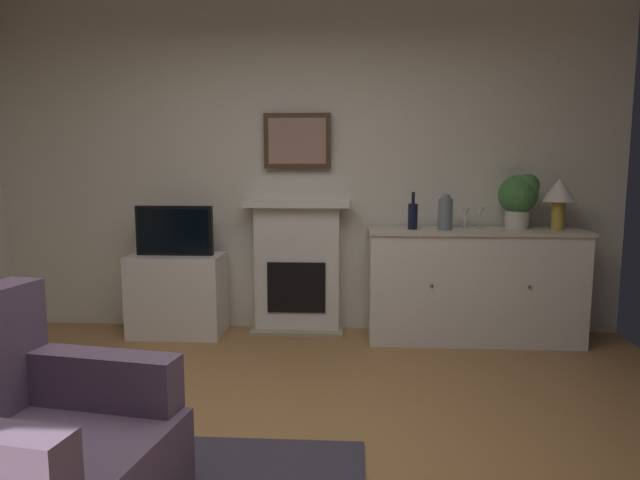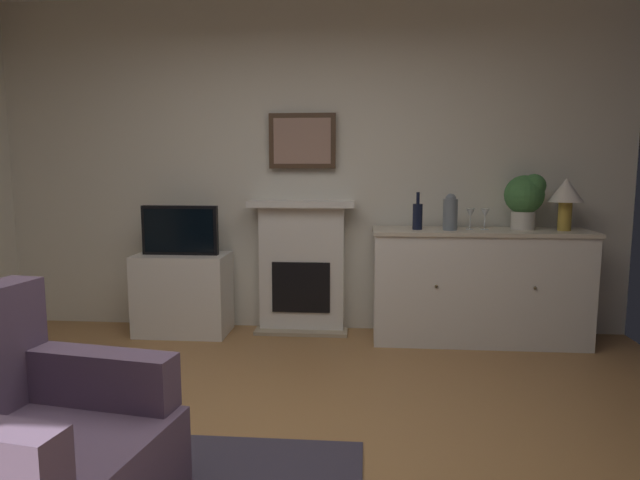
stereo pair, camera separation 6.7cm
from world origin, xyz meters
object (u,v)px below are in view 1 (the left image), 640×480
object	(u,v)px
framed_picture	(297,141)
table_lamp	(559,194)
tv_cabinet	(178,295)
tv_set	(174,231)
wine_bottle	(413,216)
potted_plant_small	(519,196)
vase_decorative	(445,212)
armchair	(24,451)
wine_glass_left	(465,214)
sideboard_cabinet	(473,285)
fireplace_unit	(297,267)
wine_glass_center	(479,214)

from	to	relation	value
framed_picture	table_lamp	xyz separation A→B (m)	(2.04, -0.22, -0.41)
tv_cabinet	tv_set	distance (m)	0.53
wine_bottle	potted_plant_small	world-z (taller)	potted_plant_small
table_lamp	tv_cabinet	xyz separation A→B (m)	(-3.02, 0.02, -0.84)
framed_picture	wine_bottle	world-z (taller)	framed_picture
vase_decorative	potted_plant_small	bearing A→B (deg)	9.30
wine_bottle	potted_plant_small	bearing A→B (deg)	4.81
table_lamp	wine_bottle	xyz separation A→B (m)	(-1.11, -0.02, -0.17)
wine_bottle	framed_picture	bearing A→B (deg)	165.10
potted_plant_small	armchair	size ratio (longest dim) A/B	0.47
vase_decorative	tv_set	size ratio (longest dim) A/B	0.45
table_lamp	tv_set	size ratio (longest dim) A/B	0.65
framed_picture	wine_glass_left	distance (m)	1.47
sideboard_cabinet	armchair	xyz separation A→B (m)	(-2.11, -2.58, -0.07)
table_lamp	wine_bottle	size ratio (longest dim) A/B	1.38
wine_bottle	tv_cabinet	xyz separation A→B (m)	(-1.90, 0.04, -0.67)
armchair	tv_set	bearing A→B (deg)	96.39
sideboard_cabinet	armchair	bearing A→B (deg)	-129.28
wine_glass_left	table_lamp	bearing A→B (deg)	-1.13
fireplace_unit	wine_bottle	xyz separation A→B (m)	(0.93, -0.20, 0.45)
tv_cabinet	armchair	bearing A→B (deg)	-83.67
sideboard_cabinet	tv_set	xyz separation A→B (m)	(-2.39, -0.01, 0.42)
table_lamp	armchair	world-z (taller)	table_lamp
fireplace_unit	framed_picture	world-z (taller)	framed_picture
wine_glass_center	armchair	xyz separation A→B (m)	(-2.13, -2.59, -0.63)
wine_glass_center	tv_set	xyz separation A→B (m)	(-2.42, -0.02, -0.15)
tv_cabinet	vase_decorative	bearing A→B (deg)	-1.73
vase_decorative	tv_cabinet	bearing A→B (deg)	178.27
wine_glass_center	tv_cabinet	xyz separation A→B (m)	(-2.42, 0.00, -0.68)
framed_picture	sideboard_cabinet	bearing A→B (deg)	-8.91
table_lamp	wine_bottle	distance (m)	1.13
wine_glass_center	vase_decorative	distance (m)	0.28
wine_bottle	wine_glass_center	xyz separation A→B (m)	(0.52, 0.04, 0.01)
sideboard_cabinet	armchair	world-z (taller)	armchair
tv_cabinet	potted_plant_small	xyz separation A→B (m)	(2.73, 0.03, 0.82)
vase_decorative	tv_cabinet	xyz separation A→B (m)	(-2.15, 0.06, -0.70)
table_lamp	potted_plant_small	world-z (taller)	potted_plant_small
wine_glass_center	armchair	bearing A→B (deg)	-129.52
framed_picture	armchair	size ratio (longest dim) A/B	0.60
potted_plant_small	armchair	xyz separation A→B (m)	(-2.44, -2.62, -0.77)
framed_picture	wine_glass_center	xyz separation A→B (m)	(1.45, -0.21, -0.57)
framed_picture	vase_decorative	xyz separation A→B (m)	(1.17, -0.27, -0.55)
table_lamp	framed_picture	bearing A→B (deg)	173.78
wine_glass_left	tv_set	xyz separation A→B (m)	(-2.31, -0.02, -0.15)
wine_bottle	armchair	bearing A→B (deg)	-122.34
table_lamp	wine_bottle	world-z (taller)	table_lamp
table_lamp	potted_plant_small	xyz separation A→B (m)	(-0.29, 0.05, -0.02)
framed_picture	sideboard_cabinet	size ratio (longest dim) A/B	0.33
sideboard_cabinet	wine_glass_center	bearing A→B (deg)	23.36
sideboard_cabinet	table_lamp	world-z (taller)	table_lamp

